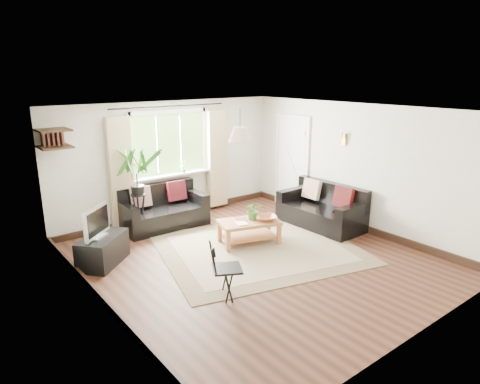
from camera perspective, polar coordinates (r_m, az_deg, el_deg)
floor at (r=7.07m, az=2.02°, el=-8.92°), size 5.50×5.50×0.00m
ceiling at (r=6.45m, az=2.23°, el=10.86°), size 5.50×5.50×0.00m
wall_back at (r=8.88m, az=-9.39°, el=4.16°), size 5.00×0.02×2.40m
wall_front at (r=4.99m, az=23.00°, el=-6.06°), size 5.00×0.02×2.40m
wall_left at (r=5.46m, az=-18.45°, el=-3.74°), size 0.02×5.50×2.40m
wall_right at (r=8.44m, az=15.25°, el=3.22°), size 0.02×5.50×2.40m
rug at (r=7.45m, az=2.49°, el=-7.52°), size 3.86×3.53×0.02m
window at (r=8.79m, az=-9.36°, el=6.36°), size 2.50×0.16×2.16m
door at (r=9.55m, az=6.92°, el=3.84°), size 0.06×0.96×2.06m
corner_shelf at (r=7.72m, az=-23.56°, el=6.56°), size 0.50×0.50×0.34m
pendant_lamp at (r=6.79m, az=0.00°, el=8.15°), size 0.36×0.36×0.54m
wall_sconce at (r=8.47m, az=13.60°, el=7.10°), size 0.12×0.12×0.28m
sofa_back at (r=8.49m, az=-10.15°, el=-2.10°), size 1.66×0.86×0.77m
sofa_right at (r=8.53m, az=10.73°, el=-1.97°), size 1.70×0.88×0.79m
coffee_table at (r=7.60m, az=1.21°, el=-5.36°), size 1.17×0.86×0.43m
table_plant at (r=7.54m, az=1.76°, el=-2.44°), size 0.39×0.38×0.33m
bowl at (r=7.54m, az=3.64°, el=-3.50°), size 0.44×0.44×0.08m
book_a at (r=7.35m, az=-0.45°, el=-4.24°), size 0.24×0.28×0.02m
book_b at (r=7.55m, az=-0.58°, el=-3.67°), size 0.28×0.29×0.02m
tv_stand at (r=7.15m, az=-17.81°, el=-7.37°), size 0.98×0.93×0.47m
tv at (r=6.96m, az=-18.59°, el=-3.76°), size 0.65×0.60×0.51m
palm_stand at (r=8.18m, az=-13.48°, el=0.12°), size 0.65×0.65×1.62m
folding_chair at (r=5.80m, az=-1.72°, el=-10.29°), size 0.56×0.56×0.80m
sill_plant at (r=8.93m, az=-7.57°, el=3.41°), size 0.14×0.10×0.27m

